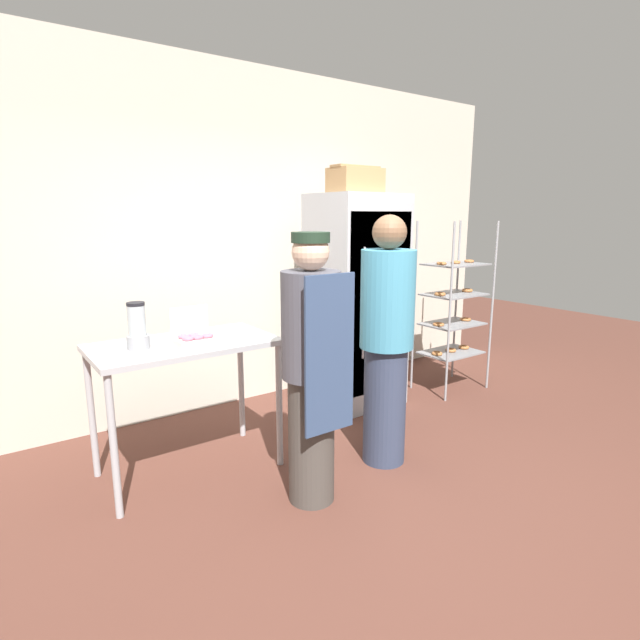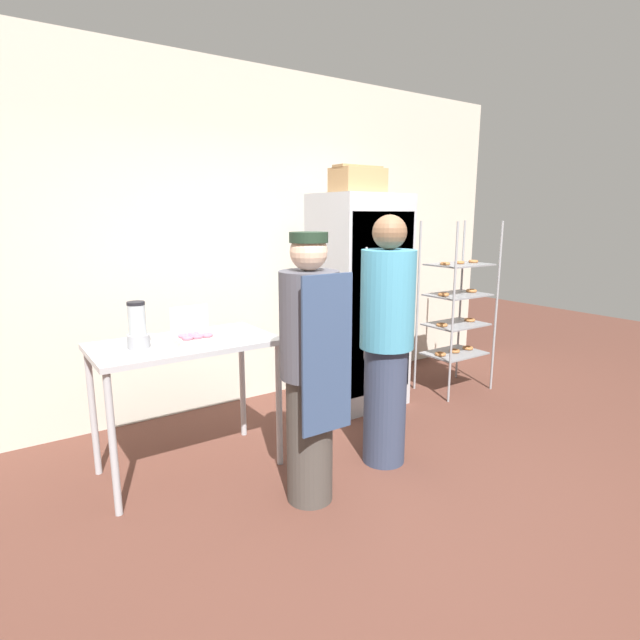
% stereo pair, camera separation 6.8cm
% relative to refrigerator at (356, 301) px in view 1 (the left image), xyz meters
% --- Properties ---
extents(ground_plane, '(14.00, 14.00, 0.00)m').
position_rel_refrigerator_xyz_m(ground_plane, '(-0.83, -1.45, -0.96)').
color(ground_plane, brown).
extents(back_wall, '(6.40, 0.12, 3.04)m').
position_rel_refrigerator_xyz_m(back_wall, '(-0.83, 0.72, 0.55)').
color(back_wall, beige).
rests_on(back_wall, ground_plane).
extents(refrigerator, '(0.74, 0.70, 1.93)m').
position_rel_refrigerator_xyz_m(refrigerator, '(0.00, 0.00, 0.00)').
color(refrigerator, '#ADAFB5').
rests_on(refrigerator, ground_plane).
extents(baking_rack, '(0.66, 0.47, 1.69)m').
position_rel_refrigerator_xyz_m(baking_rack, '(1.02, -0.28, -0.14)').
color(baking_rack, '#93969B').
rests_on(baking_rack, ground_plane).
extents(prep_counter, '(1.18, 0.66, 0.92)m').
position_rel_refrigerator_xyz_m(prep_counter, '(-1.78, -0.36, -0.15)').
color(prep_counter, '#ADAFB5').
rests_on(prep_counter, ground_plane).
extents(donut_box, '(0.26, 0.20, 0.24)m').
position_rel_refrigerator_xyz_m(donut_box, '(-1.74, -0.48, 0.00)').
color(donut_box, silver).
rests_on(donut_box, prep_counter).
extents(blender_pitcher, '(0.14, 0.14, 0.30)m').
position_rel_refrigerator_xyz_m(blender_pitcher, '(-2.07, -0.35, 0.09)').
color(blender_pitcher, '#99999E').
rests_on(blender_pitcher, prep_counter).
extents(cardboard_storage_box, '(0.44, 0.29, 0.22)m').
position_rel_refrigerator_xyz_m(cardboard_storage_box, '(-0.09, -0.08, 1.07)').
color(cardboard_storage_box, '#A87F51').
rests_on(cardboard_storage_box, refrigerator).
extents(person_baker, '(0.35, 0.37, 1.65)m').
position_rel_refrigerator_xyz_m(person_baker, '(-1.29, -1.15, -0.11)').
color(person_baker, '#47423D').
rests_on(person_baker, ground_plane).
extents(person_customer, '(0.37, 0.37, 1.75)m').
position_rel_refrigerator_xyz_m(person_customer, '(-0.58, -1.03, -0.07)').
color(person_customer, '#333D56').
rests_on(person_customer, ground_plane).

